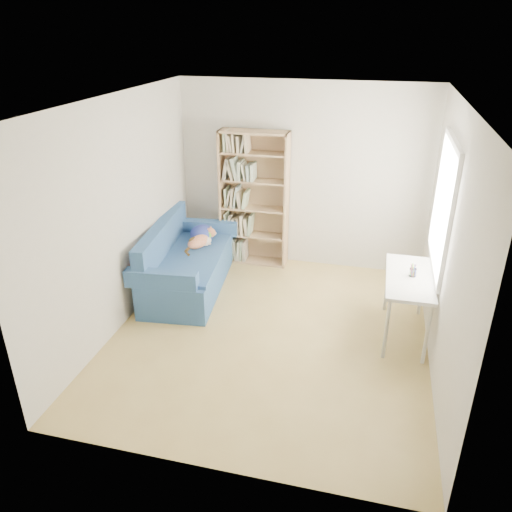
# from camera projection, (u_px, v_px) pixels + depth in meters

# --- Properties ---
(ground) EXTENTS (4.00, 4.00, 0.00)m
(ground) POSITION_uv_depth(u_px,v_px,m) (270.00, 333.00, 5.77)
(ground) COLOR tan
(ground) RESTS_ON ground
(room_shell) EXTENTS (3.54, 4.04, 2.62)m
(room_shell) POSITION_uv_depth(u_px,v_px,m) (282.00, 199.00, 5.08)
(room_shell) COLOR silver
(room_shell) RESTS_ON ground
(sofa) EXTENTS (1.05, 1.91, 0.90)m
(sofa) POSITION_uv_depth(u_px,v_px,m) (186.00, 264.00, 6.65)
(sofa) COLOR navy
(sofa) RESTS_ON ground
(bookshelf) EXTENTS (0.97, 0.30, 1.94)m
(bookshelf) POSITION_uv_depth(u_px,v_px,m) (254.00, 205.00, 7.14)
(bookshelf) COLOR tan
(bookshelf) RESTS_ON ground
(desk) EXTENTS (0.51, 1.11, 0.75)m
(desk) POSITION_uv_depth(u_px,v_px,m) (409.00, 283.00, 5.48)
(desk) COLOR silver
(desk) RESTS_ON ground
(pen_cup) EXTENTS (0.08, 0.08, 0.15)m
(pen_cup) POSITION_uv_depth(u_px,v_px,m) (413.00, 272.00, 5.42)
(pen_cup) COLOR white
(pen_cup) RESTS_ON desk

